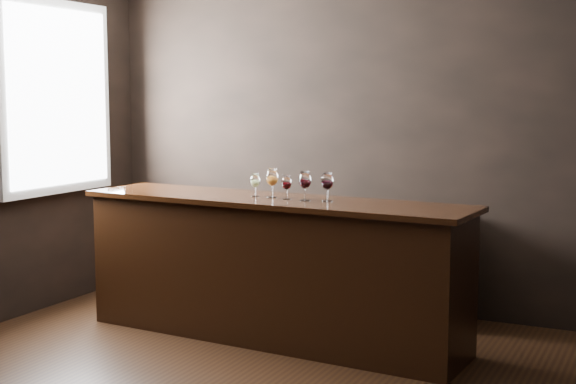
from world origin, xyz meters
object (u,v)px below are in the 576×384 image
at_px(glass_red_b, 305,181).
at_px(glass_amber, 272,178).
at_px(glass_white, 255,181).
at_px(back_bar_shelf, 321,258).
at_px(glass_red_c, 327,182).
at_px(glass_red_a, 287,183).
at_px(bar_counter, 272,271).

bearing_deg(glass_red_b, glass_amber, 169.97).
relative_size(glass_white, glass_red_b, 0.81).
height_order(back_bar_shelf, glass_red_c, glass_red_c).
relative_size(back_bar_shelf, glass_red_b, 11.26).
bearing_deg(glass_red_b, glass_red_c, 11.82).
distance_m(glass_white, glass_red_a, 0.27).
bearing_deg(glass_white, glass_red_c, -0.80).
height_order(glass_amber, glass_red_c, glass_amber).
bearing_deg(glass_red_c, glass_red_b, -168.18).
bearing_deg(bar_counter, back_bar_shelf, 95.02).
xyz_separation_m(bar_counter, back_bar_shelf, (-0.02, 0.93, -0.08)).
bearing_deg(glass_red_c, back_bar_shelf, 116.08).
distance_m(back_bar_shelf, glass_amber, 1.17).
height_order(glass_white, glass_red_c, glass_red_c).
height_order(bar_counter, glass_red_c, glass_red_c).
bearing_deg(glass_red_a, bar_counter, 176.30).
xyz_separation_m(glass_red_a, glass_red_b, (0.15, -0.01, 0.03)).
distance_m(back_bar_shelf, glass_white, 1.17).
xyz_separation_m(bar_counter, glass_red_c, (0.42, 0.01, 0.67)).
relative_size(bar_counter, glass_red_a, 16.72).
xyz_separation_m(back_bar_shelf, glass_red_c, (0.45, -0.92, 0.75)).
bearing_deg(glass_red_c, glass_amber, 177.71).
relative_size(back_bar_shelf, glass_amber, 11.10).
height_order(back_bar_shelf, glass_white, glass_white).
relative_size(back_bar_shelf, glass_red_a, 13.72).
bearing_deg(glass_amber, glass_red_c, -2.29).
relative_size(glass_white, glass_red_c, 0.84).
bearing_deg(bar_counter, glass_white, 176.26).
height_order(glass_white, glass_red_b, glass_red_b).
relative_size(back_bar_shelf, glass_red_c, 11.56).
bearing_deg(glass_white, glass_amber, 4.06).
bearing_deg(glass_amber, glass_red_b, -10.03).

